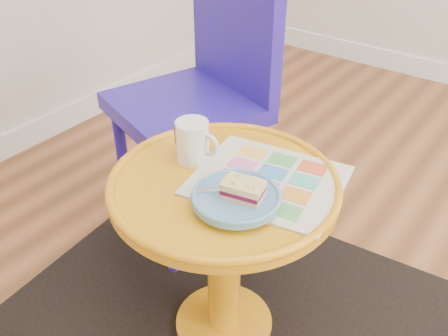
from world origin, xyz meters
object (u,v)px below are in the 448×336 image
Objects in this scene: mug at (193,140)px; side_table at (224,229)px; newspaper at (268,180)px; plate at (236,198)px; chair at (205,85)px.

side_table is at bearing -19.64° from mug.
mug is (-0.21, -0.04, 0.06)m from newspaper.
mug is 0.22m from plate.
mug is 0.60× the size of plate.
newspaper is at bearing 3.91° from mug.
plate is at bearing -26.17° from chair.
side_table is 2.80× the size of plate.
newspaper is at bearing 36.94° from side_table.
side_table is 0.20m from plate.
chair is 0.63m from plate.
newspaper is at bearing -16.37° from chair.
mug is at bearing 179.29° from newspaper.
plate reaches higher than side_table.
chair is 8.03× the size of mug.
side_table is at bearing 143.27° from plate.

